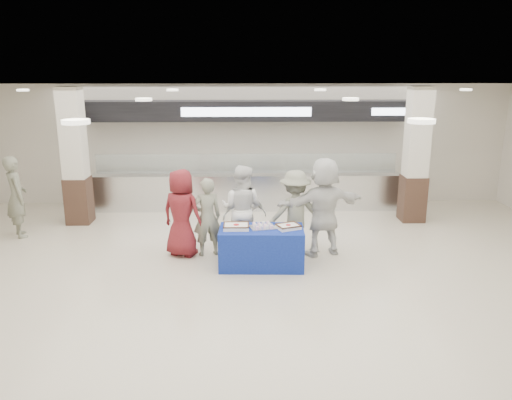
{
  "coord_description": "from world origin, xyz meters",
  "views": [
    {
      "loc": [
        -0.05,
        -7.35,
        3.63
      ],
      "look_at": [
        0.16,
        1.6,
        1.23
      ],
      "focal_mm": 35.0,
      "sensor_mm": 36.0,
      "label": 1
    }
  ],
  "objects_px": {
    "sheet_cake_right": "(288,226)",
    "soldier_a": "(207,217)",
    "soldier_bg": "(16,197)",
    "chef_short": "(245,216)",
    "display_table": "(261,248)",
    "cupcake_tray": "(263,226)",
    "chef_tall": "(242,209)",
    "sheet_cake_left": "(236,226)",
    "civilian_white": "(324,207)",
    "soldier_b": "(295,213)",
    "civilian_maroon": "(182,213)"
  },
  "relations": [
    {
      "from": "chef_short",
      "to": "soldier_bg",
      "type": "bearing_deg",
      "value": -26.76
    },
    {
      "from": "chef_tall",
      "to": "civilian_maroon",
      "type": "bearing_deg",
      "value": 28.89
    },
    {
      "from": "chef_tall",
      "to": "soldier_b",
      "type": "bearing_deg",
      "value": -170.44
    },
    {
      "from": "soldier_a",
      "to": "cupcake_tray",
      "type": "bearing_deg",
      "value": 133.64
    },
    {
      "from": "display_table",
      "to": "civilian_white",
      "type": "distance_m",
      "value": 1.52
    },
    {
      "from": "sheet_cake_left",
      "to": "chef_short",
      "type": "bearing_deg",
      "value": 78.61
    },
    {
      "from": "display_table",
      "to": "cupcake_tray",
      "type": "xyz_separation_m",
      "value": [
        0.02,
        0.05,
        0.41
      ]
    },
    {
      "from": "display_table",
      "to": "sheet_cake_right",
      "type": "relative_size",
      "value": 3.16
    },
    {
      "from": "civilian_white",
      "to": "chef_short",
      "type": "bearing_deg",
      "value": -22.13
    },
    {
      "from": "sheet_cake_right",
      "to": "soldier_b",
      "type": "height_order",
      "value": "soldier_b"
    },
    {
      "from": "cupcake_tray",
      "to": "civilian_white",
      "type": "height_order",
      "value": "civilian_white"
    },
    {
      "from": "civilian_white",
      "to": "soldier_bg",
      "type": "xyz_separation_m",
      "value": [
        -6.51,
        1.24,
        -0.08
      ]
    },
    {
      "from": "civilian_maroon",
      "to": "soldier_bg",
      "type": "distance_m",
      "value": 3.94
    },
    {
      "from": "civilian_maroon",
      "to": "soldier_a",
      "type": "relative_size",
      "value": 1.11
    },
    {
      "from": "sheet_cake_right",
      "to": "soldier_bg",
      "type": "bearing_deg",
      "value": 161.79
    },
    {
      "from": "soldier_a",
      "to": "chef_short",
      "type": "distance_m",
      "value": 0.75
    },
    {
      "from": "chef_tall",
      "to": "chef_short",
      "type": "distance_m",
      "value": 0.15
    },
    {
      "from": "sheet_cake_right",
      "to": "soldier_a",
      "type": "xyz_separation_m",
      "value": [
        -1.54,
        0.65,
        -0.01
      ]
    },
    {
      "from": "chef_short",
      "to": "soldier_bg",
      "type": "relative_size",
      "value": 0.85
    },
    {
      "from": "sheet_cake_right",
      "to": "chef_tall",
      "type": "xyz_separation_m",
      "value": [
        -0.86,
        0.84,
        0.09
      ]
    },
    {
      "from": "soldier_a",
      "to": "soldier_bg",
      "type": "distance_m",
      "value": 4.4
    },
    {
      "from": "civilian_maroon",
      "to": "chef_short",
      "type": "bearing_deg",
      "value": -148.92
    },
    {
      "from": "soldier_a",
      "to": "soldier_bg",
      "type": "height_order",
      "value": "soldier_bg"
    },
    {
      "from": "chef_short",
      "to": "soldier_b",
      "type": "xyz_separation_m",
      "value": [
        0.99,
        -0.14,
        0.09
      ]
    },
    {
      "from": "civilian_maroon",
      "to": "civilian_white",
      "type": "distance_m",
      "value": 2.77
    },
    {
      "from": "soldier_a",
      "to": "soldier_bg",
      "type": "relative_size",
      "value": 0.87
    },
    {
      "from": "sheet_cake_right",
      "to": "soldier_b",
      "type": "relative_size",
      "value": 0.29
    },
    {
      "from": "display_table",
      "to": "sheet_cake_right",
      "type": "bearing_deg",
      "value": 0.85
    },
    {
      "from": "sheet_cake_right",
      "to": "civilian_white",
      "type": "relative_size",
      "value": 0.25
    },
    {
      "from": "chef_tall",
      "to": "chef_short",
      "type": "bearing_deg",
      "value": 159.18
    },
    {
      "from": "chef_tall",
      "to": "civilian_white",
      "type": "distance_m",
      "value": 1.62
    },
    {
      "from": "display_table",
      "to": "sheet_cake_right",
      "type": "xyz_separation_m",
      "value": [
        0.49,
        -0.01,
        0.42
      ]
    },
    {
      "from": "sheet_cake_left",
      "to": "soldier_b",
      "type": "height_order",
      "value": "soldier_b"
    },
    {
      "from": "civilian_maroon",
      "to": "soldier_a",
      "type": "xyz_separation_m",
      "value": [
        0.49,
        0.0,
        -0.09
      ]
    },
    {
      "from": "civilian_maroon",
      "to": "chef_short",
      "type": "xyz_separation_m",
      "value": [
        1.23,
        0.14,
        -0.11
      ]
    },
    {
      "from": "soldier_bg",
      "to": "chef_short",
      "type": "bearing_deg",
      "value": -137.0
    },
    {
      "from": "cupcake_tray",
      "to": "civilian_white",
      "type": "bearing_deg",
      "value": 26.04
    },
    {
      "from": "chef_short",
      "to": "civilian_white",
      "type": "distance_m",
      "value": 1.57
    },
    {
      "from": "chef_tall",
      "to": "soldier_bg",
      "type": "height_order",
      "value": "soldier_bg"
    },
    {
      "from": "display_table",
      "to": "chef_short",
      "type": "bearing_deg",
      "value": 113.66
    },
    {
      "from": "cupcake_tray",
      "to": "display_table",
      "type": "bearing_deg",
      "value": -117.14
    },
    {
      "from": "cupcake_tray",
      "to": "chef_tall",
      "type": "relative_size",
      "value": 0.29
    },
    {
      "from": "chef_tall",
      "to": "sheet_cake_left",
      "type": "bearing_deg",
      "value": 103.16
    },
    {
      "from": "sheet_cake_left",
      "to": "chef_tall",
      "type": "relative_size",
      "value": 0.26
    },
    {
      "from": "display_table",
      "to": "chef_short",
      "type": "height_order",
      "value": "chef_short"
    },
    {
      "from": "display_table",
      "to": "chef_tall",
      "type": "xyz_separation_m",
      "value": [
        -0.37,
        0.83,
        0.51
      ]
    },
    {
      "from": "cupcake_tray",
      "to": "soldier_b",
      "type": "distance_m",
      "value": 0.89
    },
    {
      "from": "chef_short",
      "to": "sheet_cake_right",
      "type": "bearing_deg",
      "value": 121.33
    },
    {
      "from": "display_table",
      "to": "chef_tall",
      "type": "bearing_deg",
      "value": 116.03
    },
    {
      "from": "soldier_b",
      "to": "civilian_white",
      "type": "distance_m",
      "value": 0.57
    }
  ]
}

